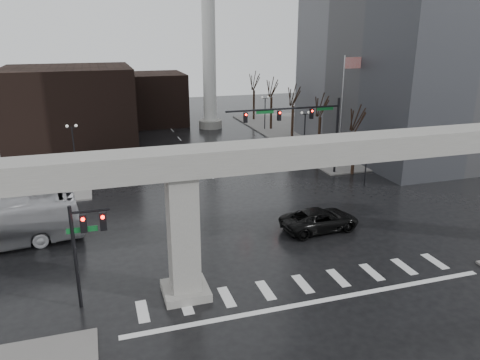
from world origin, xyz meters
The scene contains 21 objects.
ground centered at (0.00, 0.00, 0.00)m, with size 160.00×160.00×0.00m, color black.
sidewalk_ne centered at (26.00, 36.00, 0.07)m, with size 28.00×36.00×0.15m, color slate.
elevated_guideway centered at (1.26, 0.00, 6.88)m, with size 48.00×2.60×8.70m.
building_far_left centered at (-14.00, 42.00, 5.00)m, with size 16.00×14.00×10.00m, color black.
building_far_mid centered at (-2.00, 52.00, 4.00)m, with size 10.00×10.00×8.00m, color black.
smokestack centered at (6.00, 46.00, 13.35)m, with size 3.60×3.60×30.00m.
signal_mast_arm centered at (8.99, 18.80, 5.83)m, with size 12.12×0.43×8.00m.
signal_left_pole centered at (-12.25, 0.50, 4.07)m, with size 2.30×0.30×6.00m.
flagpole_assembly centered at (15.29, 22.00, 7.53)m, with size 2.06×0.12×12.00m.
lamp_right_0 centered at (13.50, 14.00, 3.47)m, with size 1.22×0.32×5.11m.
lamp_right_1 centered at (13.50, 28.00, 3.47)m, with size 1.22×0.32×5.11m.
lamp_right_2 centered at (13.50, 42.00, 3.47)m, with size 1.22×0.32×5.11m.
lamp_left_0 centered at (-13.50, 14.00, 3.47)m, with size 1.22×0.32×5.11m.
lamp_left_1 centered at (-13.50, 28.00, 3.47)m, with size 1.22×0.32×5.11m.
lamp_left_2 centered at (-13.50, 42.00, 3.47)m, with size 1.22×0.32×5.11m.
tree_right_0 centered at (14.53, 18.02, 2.79)m, with size 1.09×1.58×7.50m.
tree_right_1 centered at (14.53, 26.02, 2.85)m, with size 1.09×1.61×7.67m.
tree_right_2 centered at (14.53, 34.02, 2.91)m, with size 1.10×1.63×7.85m.
tree_right_3 centered at (14.53, 42.02, 2.98)m, with size 1.11×1.66×8.02m.
tree_right_4 centered at (14.53, 50.02, 3.04)m, with size 1.12×1.69×8.19m.
pickup_truck centered at (4.59, 5.92, 0.85)m, with size 2.81×6.09×1.69m, color black.
Camera 1 is at (-11.14, -23.68, 14.78)m, focal length 35.00 mm.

